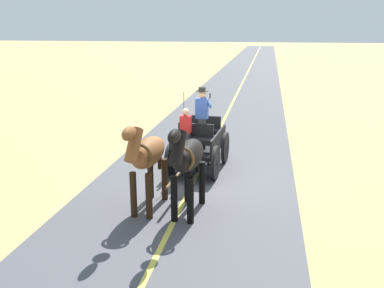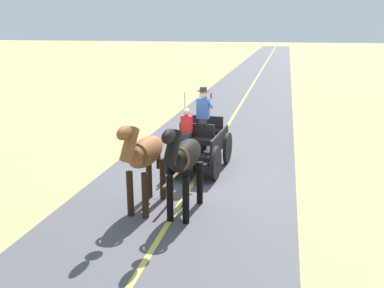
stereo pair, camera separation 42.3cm
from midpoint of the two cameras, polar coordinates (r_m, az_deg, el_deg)
name	(u,v)px [view 1 (the left image)]	position (r m, az deg, el deg)	size (l,w,h in m)	color
ground_plane	(197,175)	(11.95, -0.37, -4.32)	(200.00, 200.00, 0.00)	tan
road_surface	(197,175)	(11.95, -0.37, -4.30)	(5.49, 160.00, 0.01)	#4C4C51
road_centre_stripe	(197,175)	(11.94, -0.37, -4.28)	(0.12, 160.00, 0.00)	#DBCC4C
horse_drawn_carriage	(199,143)	(12.19, -0.07, 0.13)	(1.57, 4.52, 2.50)	black
horse_near_side	(187,159)	(9.12, -1.96, -2.02)	(0.68, 2.14, 2.21)	black
horse_off_side	(147,155)	(9.42, -7.47, -1.56)	(0.68, 2.14, 2.21)	brown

